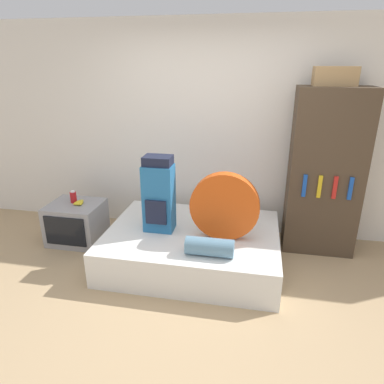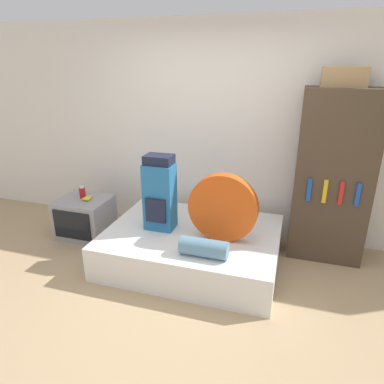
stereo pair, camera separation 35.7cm
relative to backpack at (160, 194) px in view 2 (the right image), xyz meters
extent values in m
plane|color=tan|center=(0.45, -0.80, -0.78)|extent=(16.00, 16.00, 0.00)
cube|color=white|center=(0.45, 0.94, 0.52)|extent=(8.00, 0.05, 2.60)
cube|color=white|center=(0.36, 0.03, -0.59)|extent=(1.85, 1.41, 0.38)
cube|color=#23669E|center=(0.00, 0.00, -0.04)|extent=(0.32, 0.23, 0.73)
cube|color=#191E33|center=(0.00, 0.01, 0.37)|extent=(0.29, 0.21, 0.10)
cube|color=#191E33|center=(0.00, -0.13, -0.15)|extent=(0.22, 0.03, 0.26)
cylinder|color=#D14C14|center=(0.71, -0.06, -0.05)|extent=(0.71, 0.12, 0.71)
cylinder|color=#5B849E|center=(0.62, -0.44, -0.31)|extent=(0.46, 0.18, 0.18)
cube|color=#939399|center=(-1.14, 0.23, -0.53)|extent=(0.63, 0.53, 0.49)
cube|color=black|center=(-1.14, -0.05, -0.52)|extent=(0.50, 0.02, 0.36)
cylinder|color=#B2191E|center=(-1.17, 0.27, -0.22)|extent=(0.08, 0.08, 0.13)
cylinder|color=white|center=(-1.17, 0.27, -0.15)|extent=(0.05, 0.05, 0.02)
ellipsoid|color=yellow|center=(-1.10, 0.25, -0.27)|extent=(0.08, 0.16, 0.04)
ellipsoid|color=yellow|center=(-1.09, 0.25, -0.27)|extent=(0.06, 0.16, 0.04)
ellipsoid|color=yellow|center=(-1.08, 0.25, -0.27)|extent=(0.04, 0.16, 0.04)
ellipsoid|color=yellow|center=(-1.07, 0.25, -0.27)|extent=(0.06, 0.16, 0.04)
ellipsoid|color=yellow|center=(-1.05, 0.25, -0.27)|extent=(0.08, 0.16, 0.04)
cube|color=#473828|center=(1.76, 0.62, 0.15)|extent=(0.78, 0.41, 1.87)
cube|color=#194CB2|center=(1.52, 0.40, 0.07)|extent=(0.04, 0.02, 0.25)
cube|color=gold|center=(1.68, 0.40, 0.07)|extent=(0.04, 0.02, 0.25)
cube|color=red|center=(1.84, 0.40, 0.07)|extent=(0.04, 0.02, 0.25)
cube|color=#194CB2|center=(1.99, 0.40, 0.07)|extent=(0.04, 0.02, 0.25)
cube|color=#A88456|center=(1.72, 0.65, 1.19)|extent=(0.42, 0.23, 0.19)
camera|label=1|loc=(0.99, -3.25, 1.32)|focal=32.00mm
camera|label=2|loc=(1.34, -3.17, 1.32)|focal=32.00mm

